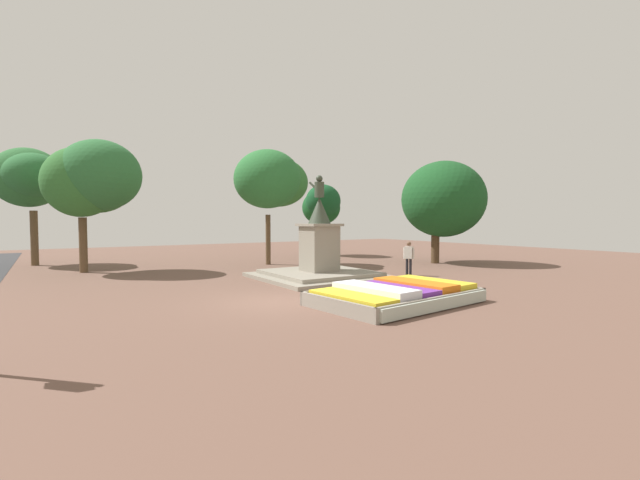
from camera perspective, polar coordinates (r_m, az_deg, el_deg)
name	(u,v)px	position (r m, az deg, el deg)	size (l,w,h in m)	color
ground_plane	(278,302)	(14.83, -5.68, -8.19)	(71.29, 71.29, 0.00)	brown
flower_planter	(398,295)	(14.67, 10.30, -7.17)	(5.76, 4.05, 0.69)	#38281C
statue_monument	(319,259)	(20.45, -0.09, -2.58)	(5.57, 5.57, 4.92)	gray
pedestrian_with_handbag	(409,256)	(21.91, 11.76, -2.09)	(0.37, 0.52, 1.71)	black
park_tree_far_left	(30,177)	(31.79, -34.21, 6.94)	(4.06, 4.90, 7.23)	brown
park_tree_behind_statue	(322,205)	(33.47, 0.29, 4.73)	(3.13, 3.43, 5.53)	#4C3823
park_tree_far_right	(93,179)	(25.84, -28.01, 7.25)	(4.81, 4.63, 7.01)	brown
park_tree_street_side	(271,181)	(26.59, -6.49, 7.89)	(4.74, 4.37, 7.06)	brown
park_tree_mid_canopy	(442,198)	(28.83, 15.98, 5.45)	(5.11, 5.53, 6.59)	#4C3823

